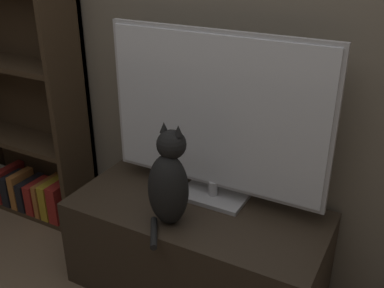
{
  "coord_description": "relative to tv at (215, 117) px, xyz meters",
  "views": [
    {
      "loc": [
        0.79,
        -0.61,
        1.6
      ],
      "look_at": [
        -0.02,
        0.89,
        0.79
      ],
      "focal_mm": 42.0,
      "sensor_mm": 36.0,
      "label": 1
    }
  ],
  "objects": [
    {
      "name": "wall_back",
      "position": [
        -0.03,
        0.2,
        0.43
      ],
      "size": [
        4.8,
        0.05,
        2.6
      ],
      "color": "#756B5B",
      "rests_on": "ground_plane"
    },
    {
      "name": "tv",
      "position": [
        0.0,
        0.0,
        0.0
      ],
      "size": [
        1.03,
        0.18,
        0.79
      ],
      "color": "#B7B7BC",
      "rests_on": "tv_stand"
    },
    {
      "name": "tv_stand",
      "position": [
        -0.03,
        -0.12,
        -0.64
      ],
      "size": [
        1.18,
        0.54,
        0.46
      ],
      "color": "#33281E",
      "rests_on": "ground_plane"
    },
    {
      "name": "bookshelf",
      "position": [
        -1.26,
        0.07,
        -0.06
      ],
      "size": [
        0.81,
        0.28,
        1.88
      ],
      "color": "#3D2D1E",
      "rests_on": "ground_plane"
    },
    {
      "name": "cat",
      "position": [
        -0.08,
        -0.26,
        -0.22
      ],
      "size": [
        0.18,
        0.3,
        0.45
      ],
      "rotation": [
        0.0,
        0.0,
        -0.04
      ],
      "color": "black",
      "rests_on": "tv_stand"
    }
  ]
}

